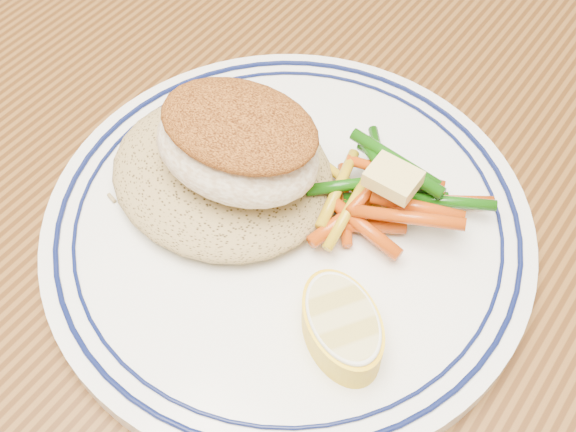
{
  "coord_description": "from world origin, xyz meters",
  "views": [
    {
      "loc": [
        0.19,
        -0.2,
        1.1
      ],
      "look_at": [
        0.05,
        -0.0,
        0.77
      ],
      "focal_mm": 45.0,
      "sensor_mm": 36.0,
      "label": 1
    }
  ],
  "objects_px": {
    "vegetable_pile": "(382,195)",
    "plate": "(288,227)",
    "rice_pilaf": "(222,170)",
    "fish_fillet": "(237,143)",
    "dining_table": "(239,276)",
    "lemon_wedge": "(342,326)"
  },
  "relations": [
    {
      "from": "plate",
      "to": "vegetable_pile",
      "type": "bearing_deg",
      "value": 44.56
    },
    {
      "from": "plate",
      "to": "dining_table",
      "type": "bearing_deg",
      "value": 175.62
    },
    {
      "from": "dining_table",
      "to": "fish_fillet",
      "type": "bearing_deg",
      "value": -12.98
    },
    {
      "from": "plate",
      "to": "rice_pilaf",
      "type": "bearing_deg",
      "value": -179.49
    },
    {
      "from": "fish_fillet",
      "to": "vegetable_pile",
      "type": "relative_size",
      "value": 0.94
    },
    {
      "from": "dining_table",
      "to": "plate",
      "type": "height_order",
      "value": "plate"
    },
    {
      "from": "plate",
      "to": "vegetable_pile",
      "type": "relative_size",
      "value": 2.54
    },
    {
      "from": "fish_fillet",
      "to": "vegetable_pile",
      "type": "xyz_separation_m",
      "value": [
        0.07,
        0.04,
        -0.03
      ]
    },
    {
      "from": "plate",
      "to": "fish_fillet",
      "type": "height_order",
      "value": "fish_fillet"
    },
    {
      "from": "plate",
      "to": "lemon_wedge",
      "type": "xyz_separation_m",
      "value": [
        0.06,
        -0.04,
        0.02
      ]
    },
    {
      "from": "dining_table",
      "to": "rice_pilaf",
      "type": "relative_size",
      "value": 11.02
    },
    {
      "from": "plate",
      "to": "rice_pilaf",
      "type": "distance_m",
      "value": 0.05
    },
    {
      "from": "vegetable_pile",
      "to": "lemon_wedge",
      "type": "relative_size",
      "value": 1.48
    },
    {
      "from": "rice_pilaf",
      "to": "fish_fillet",
      "type": "height_order",
      "value": "fish_fillet"
    },
    {
      "from": "plate",
      "to": "fish_fillet",
      "type": "xyz_separation_m",
      "value": [
        -0.03,
        0.0,
        0.05
      ]
    },
    {
      "from": "dining_table",
      "to": "rice_pilaf",
      "type": "height_order",
      "value": "rice_pilaf"
    },
    {
      "from": "fish_fillet",
      "to": "lemon_wedge",
      "type": "height_order",
      "value": "fish_fillet"
    },
    {
      "from": "rice_pilaf",
      "to": "dining_table",
      "type": "bearing_deg",
      "value": 79.42
    },
    {
      "from": "vegetable_pile",
      "to": "plate",
      "type": "bearing_deg",
      "value": -135.44
    },
    {
      "from": "plate",
      "to": "fish_fillet",
      "type": "bearing_deg",
      "value": 178.7
    },
    {
      "from": "dining_table",
      "to": "plate",
      "type": "bearing_deg",
      "value": -4.38
    },
    {
      "from": "vegetable_pile",
      "to": "rice_pilaf",
      "type": "bearing_deg",
      "value": -155.91
    }
  ]
}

